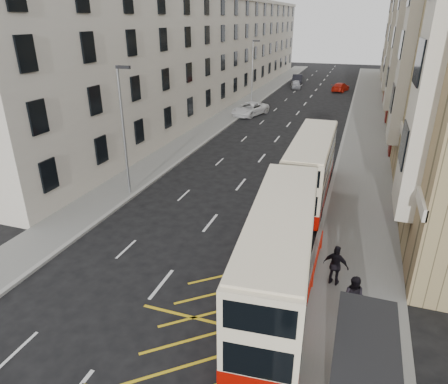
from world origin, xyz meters
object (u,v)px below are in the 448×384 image
at_px(street_lamp_near, 124,125).
at_px(pedestrian_mid, 354,299).
at_px(double_decker_front, 279,256).
at_px(white_van, 250,109).
at_px(car_red, 340,87).
at_px(car_silver, 296,84).
at_px(street_lamp_far, 253,70).
at_px(double_decker_rear, 311,167).
at_px(bus_shelter, 369,380).
at_px(pedestrian_far, 336,265).
at_px(car_dark, 297,79).

xyz_separation_m(street_lamp_near, pedestrian_mid, (14.28, -7.77, -3.56)).
xyz_separation_m(double_decker_front, white_van, (-10.15, 32.30, -1.35)).
height_order(street_lamp_near, car_red, street_lamp_near).
bearing_deg(car_silver, street_lamp_far, -113.03).
height_order(street_lamp_far, double_decker_rear, street_lamp_far).
height_order(bus_shelter, pedestrian_mid, bus_shelter).
relative_size(white_van, car_red, 1.18).
height_order(pedestrian_mid, car_red, pedestrian_mid).
relative_size(pedestrian_far, car_silver, 0.48).
bearing_deg(bus_shelter, pedestrian_far, 100.61).
bearing_deg(bus_shelter, car_silver, 101.30).
distance_m(white_van, car_red, 22.73).
relative_size(pedestrian_mid, car_silver, 0.49).
bearing_deg(car_silver, car_red, -16.93).
distance_m(street_lamp_near, street_lamp_far, 30.00).
distance_m(double_decker_front, white_van, 33.89).
height_order(street_lamp_far, car_dark, street_lamp_far).
distance_m(car_silver, car_red, 7.13).
bearing_deg(double_decker_front, car_silver, 93.71).
bearing_deg(car_dark, street_lamp_near, -99.75).
xyz_separation_m(street_lamp_far, car_dark, (2.36, 21.27, -3.85)).
bearing_deg(double_decker_rear, pedestrian_far, -76.17).
height_order(street_lamp_near, double_decker_front, street_lamp_near).
xyz_separation_m(street_lamp_far, car_red, (10.06, 15.87, -3.98)).
relative_size(pedestrian_mid, pedestrian_far, 1.01).
bearing_deg(car_red, pedestrian_far, 106.39).
distance_m(white_van, car_dark, 26.33).
bearing_deg(pedestrian_far, car_silver, -65.55).
relative_size(double_decker_rear, car_red, 2.20).
relative_size(double_decker_rear, white_van, 1.87).
relative_size(street_lamp_far, double_decker_front, 0.76).
distance_m(double_decker_front, double_decker_rear, 10.74).
bearing_deg(pedestrian_mid, street_lamp_near, 158.23).
bearing_deg(street_lamp_far, pedestrian_mid, -69.29).
distance_m(street_lamp_far, double_decker_rear, 28.94).
bearing_deg(pedestrian_far, double_decker_front, 50.30).
relative_size(street_lamp_far, car_red, 1.76).
bearing_deg(double_decker_rear, street_lamp_near, -163.74).
xyz_separation_m(pedestrian_mid, car_dark, (-11.92, 59.04, -0.29)).
relative_size(pedestrian_mid, white_van, 0.35).
bearing_deg(car_silver, pedestrian_far, -91.43).
height_order(street_lamp_far, double_decker_front, street_lamp_far).
height_order(street_lamp_near, car_dark, street_lamp_near).
distance_m(street_lamp_near, car_red, 47.13).
bearing_deg(bus_shelter, double_decker_front, 123.86).
xyz_separation_m(double_decker_rear, car_red, (-1.01, 42.48, -1.37)).
distance_m(bus_shelter, car_silver, 59.96).
xyz_separation_m(street_lamp_far, white_van, (1.15, -5.04, -3.89)).
xyz_separation_m(double_decker_rear, car_dark, (-8.71, 47.88, -1.24)).
bearing_deg(double_decker_rear, street_lamp_far, 111.81).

